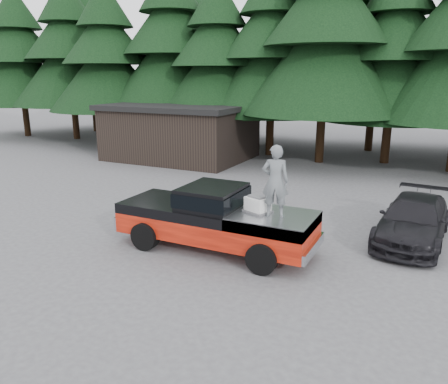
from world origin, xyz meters
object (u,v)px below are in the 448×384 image
at_px(pickup_truck, 216,228).
at_px(man_on_bed, 275,181).
at_px(air_compressor, 258,205).
at_px(utility_building, 181,131).
at_px(parked_car, 413,220).

bearing_deg(pickup_truck, man_on_bed, -3.71).
bearing_deg(air_compressor, utility_building, 150.68).
height_order(pickup_truck, parked_car, parked_car).
height_order(pickup_truck, man_on_bed, man_on_bed).
bearing_deg(utility_building, man_on_bed, -49.39).
relative_size(man_on_bed, utility_building, 0.23).
xyz_separation_m(parked_car, utility_building, (-13.78, 8.72, 0.99)).
bearing_deg(man_on_bed, pickup_truck, -19.07).
relative_size(air_compressor, utility_building, 0.07).
relative_size(pickup_truck, parked_car, 1.29).
relative_size(pickup_truck, air_compressor, 9.92).
bearing_deg(pickup_truck, utility_building, 125.46).
distance_m(pickup_truck, utility_building, 14.80).
relative_size(parked_car, utility_building, 0.55).
height_order(parked_car, utility_building, utility_building).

